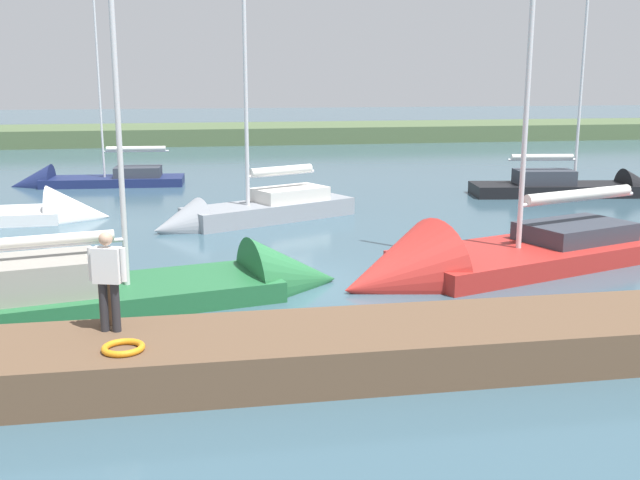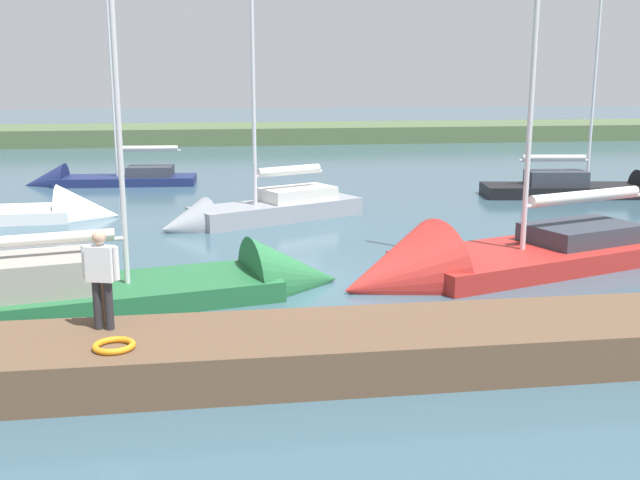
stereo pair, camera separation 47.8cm
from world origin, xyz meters
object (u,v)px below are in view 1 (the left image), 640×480
object	(u,v)px
sailboat_inner_slip	(166,292)
sailboat_outer_mooring	(84,184)
mooring_post_far	(106,304)
sailboat_far_left	(479,266)
sailboat_mid_channel	(586,190)
life_ring_buoy	(123,348)
sailboat_behind_pier	(246,216)
person_on_dock	(108,275)

from	to	relation	value
sailboat_inner_slip	sailboat_outer_mooring	bearing A→B (deg)	89.76
mooring_post_far	sailboat_far_left	world-z (taller)	sailboat_far_left
sailboat_inner_slip	sailboat_mid_channel	xyz separation A→B (m)	(-16.86, -12.16, 0.02)
mooring_post_far	life_ring_buoy	bearing A→B (deg)	105.74
sailboat_behind_pier	sailboat_far_left	xyz separation A→B (m)	(-5.26, 7.60, -0.07)
sailboat_behind_pier	life_ring_buoy	bearing A→B (deg)	51.85
mooring_post_far	person_on_dock	bearing A→B (deg)	106.64
sailboat_outer_mooring	sailboat_mid_channel	distance (m)	21.93
mooring_post_far	life_ring_buoy	size ratio (longest dim) A/B	1.10
sailboat_far_left	person_on_dock	distance (m)	10.03
sailboat_mid_channel	mooring_post_far	bearing A→B (deg)	-130.04
mooring_post_far	sailboat_behind_pier	bearing A→B (deg)	-104.93
sailboat_outer_mooring	sailboat_mid_channel	xyz separation A→B (m)	(-20.95, 6.47, 0.11)
sailboat_outer_mooring	mooring_post_far	bearing A→B (deg)	101.66
life_ring_buoy	sailboat_far_left	xyz separation A→B (m)	(-8.21, -6.11, -0.64)
person_on_dock	sailboat_outer_mooring	bearing A→B (deg)	25.68
sailboat_inner_slip	sailboat_far_left	bearing A→B (deg)	-5.03
life_ring_buoy	sailboat_far_left	bearing A→B (deg)	-143.35
sailboat_behind_pier	sailboat_far_left	size ratio (longest dim) A/B	0.70
sailboat_mid_channel	person_on_dock	bearing A→B (deg)	-129.28
life_ring_buoy	sailboat_behind_pier	size ratio (longest dim) A/B	0.08
life_ring_buoy	sailboat_mid_channel	world-z (taller)	sailboat_mid_channel
mooring_post_far	sailboat_mid_channel	world-z (taller)	sailboat_mid_channel
mooring_post_far	sailboat_inner_slip	xyz separation A→B (m)	(-0.87, -3.78, -0.94)
sailboat_mid_channel	person_on_dock	distance (m)	24.04
person_on_dock	sailboat_mid_channel	bearing A→B (deg)	-29.91
sailboat_behind_pier	sailboat_mid_channel	distance (m)	14.85
sailboat_behind_pier	person_on_dock	bearing A→B (deg)	49.83
sailboat_behind_pier	sailboat_inner_slip	distance (m)	8.97
sailboat_outer_mooring	sailboat_mid_channel	bearing A→B (deg)	166.32
mooring_post_far	sailboat_inner_slip	size ratio (longest dim) A/B	0.07
sailboat_behind_pier	mooring_post_far	bearing A→B (deg)	49.03
sailboat_behind_pier	sailboat_outer_mooring	distance (m)	11.95
life_ring_buoy	sailboat_inner_slip	distance (m)	5.14
life_ring_buoy	sailboat_outer_mooring	world-z (taller)	sailboat_outer_mooring
sailboat_inner_slip	person_on_dock	distance (m)	4.46
sailboat_inner_slip	person_on_dock	world-z (taller)	sailboat_inner_slip
sailboat_outer_mooring	sailboat_behind_pier	bearing A→B (deg)	126.61
sailboat_inner_slip	sailboat_mid_channel	world-z (taller)	sailboat_inner_slip
life_ring_buoy	person_on_dock	xyz separation A→B (m)	(0.27, -0.97, 0.91)
life_ring_buoy	sailboat_outer_mooring	bearing A→B (deg)	-81.40
life_ring_buoy	sailboat_inner_slip	size ratio (longest dim) A/B	0.06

